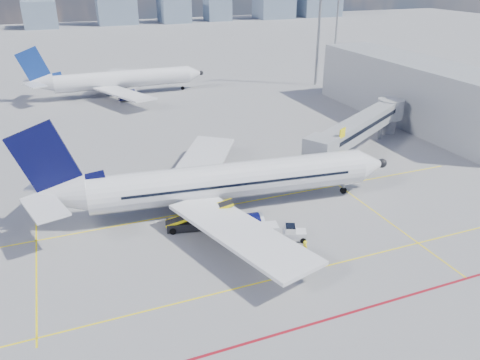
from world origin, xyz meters
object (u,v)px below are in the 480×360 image
object	(u,v)px
second_aircraft	(116,80)
baggage_tug	(293,233)
main_aircraft	(217,183)
cargo_dolly	(261,233)
belt_loader	(192,222)
ramp_worker	(305,250)

from	to	relation	value
second_aircraft	baggage_tug	bearing A→B (deg)	-82.76
main_aircraft	cargo_dolly	world-z (taller)	main_aircraft
baggage_tug	cargo_dolly	xyz separation A→B (m)	(-3.13, 0.63, 0.30)
cargo_dolly	belt_loader	xyz separation A→B (m)	(-5.29, 5.02, -0.32)
baggage_tug	belt_loader	bearing A→B (deg)	169.57
second_aircraft	ramp_worker	xyz separation A→B (m)	(6.93, -65.79, -2.24)
cargo_dolly	ramp_worker	distance (m)	4.75
cargo_dolly	belt_loader	bearing A→B (deg)	148.76
cargo_dolly	belt_loader	distance (m)	7.30
baggage_tug	belt_loader	size ratio (longest dim) A/B	0.37
ramp_worker	second_aircraft	bearing A→B (deg)	1.66
main_aircraft	baggage_tug	xyz separation A→B (m)	(4.79, -8.56, -2.48)
second_aircraft	ramp_worker	distance (m)	66.20
main_aircraft	belt_loader	bearing A→B (deg)	-134.95
second_aircraft	cargo_dolly	distance (m)	61.99
main_aircraft	belt_loader	size ratio (longest dim) A/B	5.70
main_aircraft	second_aircraft	size ratio (longest dim) A/B	1.10
cargo_dolly	ramp_worker	size ratio (longest dim) A/B	1.89
cargo_dolly	belt_loader	size ratio (longest dim) A/B	0.53
main_aircraft	baggage_tug	size ratio (longest dim) A/B	15.55
main_aircraft	ramp_worker	xyz separation A→B (m)	(4.21, -11.92, -2.23)
main_aircraft	belt_loader	xyz separation A→B (m)	(-3.64, -2.90, -2.50)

